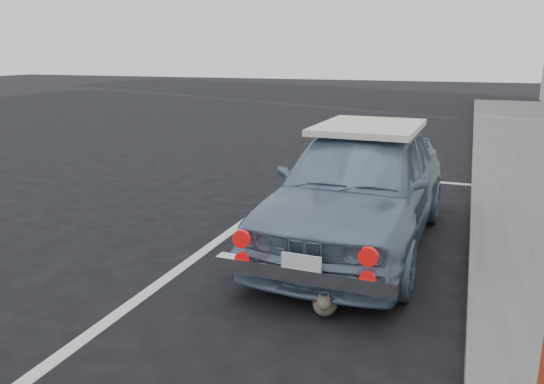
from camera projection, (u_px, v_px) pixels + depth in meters
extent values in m
cube|color=silver|center=(391.00, 178.00, 9.09)|extent=(3.00, 0.12, 0.01)
cube|color=silver|center=(231.00, 232.00, 6.39)|extent=(0.12, 7.00, 0.01)
imported|color=#7288A5|center=(359.00, 185.00, 5.87)|extent=(1.70, 3.98, 1.34)
cube|color=silver|center=(369.00, 127.00, 6.07)|extent=(1.15, 1.53, 0.07)
cube|color=silver|center=(303.00, 274.00, 4.23)|extent=(1.51, 0.16, 0.12)
cube|color=white|center=(301.00, 265.00, 4.16)|extent=(0.33, 0.03, 0.17)
cylinder|color=red|center=(242.00, 239.00, 4.33)|extent=(0.15, 0.04, 0.15)
cylinder|color=red|center=(368.00, 257.00, 3.95)|extent=(0.15, 0.04, 0.15)
cylinder|color=red|center=(242.00, 259.00, 4.38)|extent=(0.12, 0.04, 0.12)
cylinder|color=red|center=(367.00, 279.00, 4.00)|extent=(0.12, 0.04, 0.12)
ellipsoid|color=#7A6E5D|center=(325.00, 302.00, 4.37)|extent=(0.26, 0.35, 0.19)
sphere|color=#7A6E5D|center=(324.00, 302.00, 4.22)|extent=(0.12, 0.12, 0.12)
cone|color=#7A6E5D|center=(320.00, 295.00, 4.21)|extent=(0.04, 0.04, 0.05)
cone|color=#7A6E5D|center=(328.00, 295.00, 4.20)|extent=(0.04, 0.04, 0.05)
cylinder|color=#7A6E5D|center=(332.00, 301.00, 4.53)|extent=(0.14, 0.19, 0.03)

